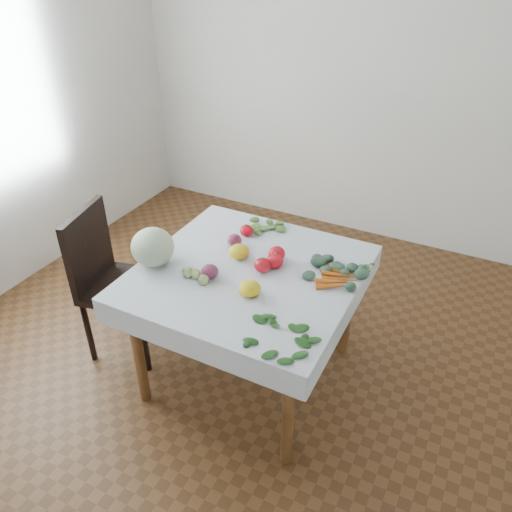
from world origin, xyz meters
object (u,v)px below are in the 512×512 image
Objects in this scene: table at (249,286)px; cabbage at (153,247)px; chair at (109,274)px; heirloom_back at (239,252)px; carrot_bunch at (341,277)px.

cabbage is (-0.48, -0.17, 0.20)m from table.
chair is (-0.87, -0.13, -0.11)m from table.
heirloom_back is 0.57m from carrot_bunch.
carrot_bunch is at bearing 11.51° from chair.
chair is at bearing -168.49° from carrot_bunch.
cabbage reaches higher than carrot_bunch.
table is 0.49m from carrot_bunch.
cabbage is (0.39, -0.04, 0.32)m from chair.
heirloom_back is (-0.10, 0.09, 0.14)m from table.
table is 4.01× the size of carrot_bunch.
cabbage is 0.91× the size of carrot_bunch.
carrot_bunch is at bearing 5.30° from heirloom_back.
carrot_bunch is (1.33, 0.27, 0.23)m from chair.
heirloom_back reaches higher than table.
heirloom_back is at bearing 139.96° from table.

